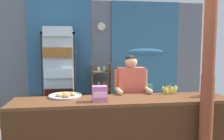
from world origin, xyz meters
TOP-DOWN VIEW (x-y plane):
  - back_wall_curtained at (0.01, 3.01)m, footprint 5.13×0.22m
  - stall_counter at (0.00, 0.24)m, footprint 2.91×0.59m
  - timber_post at (0.96, -0.05)m, footprint 0.18×0.16m
  - drink_fridge at (-1.00, 2.42)m, footprint 0.69×0.70m
  - bottle_shelf_rack at (-0.07, 2.67)m, footprint 0.48×0.28m
  - plastic_lawn_chair at (0.74, 2.12)m, footprint 0.49×0.49m
  - shopkeeper at (0.22, 0.86)m, footprint 0.52×0.42m
  - soda_bottle_orange_soda at (1.28, 0.37)m, footprint 0.09×0.09m
  - soda_bottle_cola at (1.11, 0.28)m, footprint 0.07×0.07m
  - snack_box_wafer at (-0.32, 0.23)m, footprint 0.18×0.13m
  - pastry_tray at (-0.77, 0.57)m, footprint 0.46×0.46m
  - banana_bunch at (0.74, 0.56)m, footprint 0.27×0.06m

SIDE VIEW (x-z plane):
  - plastic_lawn_chair at x=0.74m, z-range 0.06..0.92m
  - stall_counter at x=0.00m, z-range 0.11..1.06m
  - bottle_shelf_rack at x=-0.07m, z-range 0.02..1.26m
  - shopkeeper at x=0.22m, z-range 0.19..1.69m
  - pastry_tray at x=-0.77m, z-range 0.94..1.00m
  - banana_bunch at x=0.74m, z-range 0.92..1.09m
  - snack_box_wafer at x=-0.32m, z-range 0.95..1.15m
  - soda_bottle_cola at x=1.11m, z-range 0.93..1.18m
  - soda_bottle_orange_soda at x=1.28m, z-range 0.92..1.22m
  - drink_fridge at x=-1.00m, z-range 0.09..2.14m
  - timber_post at x=0.96m, z-range -0.05..2.54m
  - back_wall_curtained at x=0.01m, z-range 0.04..2.78m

